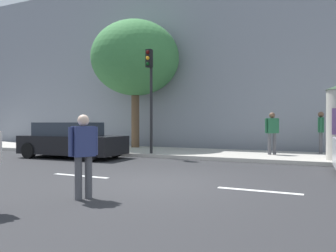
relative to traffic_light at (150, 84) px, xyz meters
name	(u,v)px	position (x,y,z in m)	size (l,w,h in m)	color
ground_plane	(159,182)	(3.04, -5.24, -3.10)	(80.00, 80.00, 0.00)	#2B2B2D
sidewalk_curb	(231,155)	(3.04, 1.76, -3.03)	(36.00, 4.00, 0.15)	#B2ADA3
lane_markings	(159,182)	(3.04, -5.24, -3.10)	(25.80, 0.16, 0.01)	silver
building_backdrop	(254,62)	(3.04, 6.76, 1.80)	(36.00, 5.00, 9.81)	gray
traffic_light	(150,84)	(0.00, 0.00, 0.00)	(0.24, 0.45, 4.40)	black
street_tree	(135,59)	(-2.47, 2.96, 1.79)	(4.68, 4.68, 6.75)	brown
pedestrian_in_red_top	(83,149)	(2.51, -7.43, -2.14)	(0.50, 0.53, 1.62)	#4C4C51
pedestrian_with_backpack	(272,129)	(4.73, 1.81, -1.91)	(0.53, 0.52, 1.74)	#4C4C51
pedestrian_with_bag	(321,128)	(6.56, 3.15, -1.88)	(0.25, 0.67, 1.78)	#4C4C51
parked_car_red	(72,141)	(-2.85, -1.60, -2.39)	(4.39, 2.11, 1.47)	black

